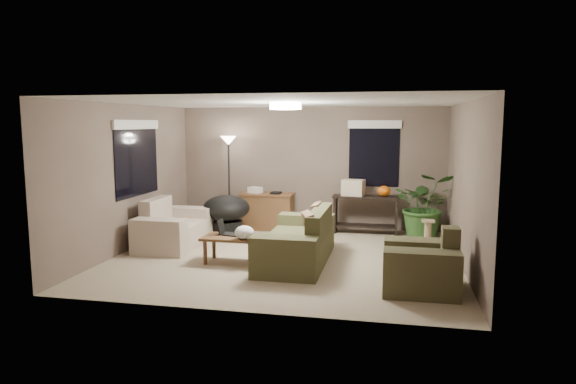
% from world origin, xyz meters
% --- Properties ---
extents(room_shell, '(5.50, 5.50, 5.50)m').
position_xyz_m(room_shell, '(0.00, 0.00, 1.25)').
color(room_shell, tan).
rests_on(room_shell, ground).
extents(main_sofa, '(0.95, 2.20, 0.85)m').
position_xyz_m(main_sofa, '(0.27, -0.23, 0.29)').
color(main_sofa, '#4C4C2D').
rests_on(main_sofa, ground).
extents(throw_pillows, '(0.37, 1.38, 0.47)m').
position_xyz_m(throw_pillows, '(0.52, -0.23, 0.65)').
color(throw_pillows, '#8C7251').
rests_on(throw_pillows, main_sofa).
extents(loveseat, '(0.90, 1.60, 0.85)m').
position_xyz_m(loveseat, '(-2.13, 0.36, 0.30)').
color(loveseat, beige).
rests_on(loveseat, ground).
extents(armchair, '(0.95, 1.00, 0.85)m').
position_xyz_m(armchair, '(2.09, -1.25, 0.30)').
color(armchair, '#454229').
rests_on(armchair, ground).
extents(coffee_table, '(1.00, 0.55, 0.42)m').
position_xyz_m(coffee_table, '(-0.71, -0.48, 0.36)').
color(coffee_table, brown).
rests_on(coffee_table, ground).
extents(laptop, '(0.38, 0.30, 0.24)m').
position_xyz_m(laptop, '(-0.88, -0.38, 0.48)').
color(laptop, black).
rests_on(laptop, coffee_table).
extents(plastic_bag, '(0.38, 0.37, 0.21)m').
position_xyz_m(plastic_bag, '(-0.51, -0.63, 0.52)').
color(plastic_bag, white).
rests_on(plastic_bag, coffee_table).
extents(desk, '(1.10, 0.50, 0.75)m').
position_xyz_m(desk, '(-0.83, 2.11, 0.38)').
color(desk, brown).
rests_on(desk, ground).
extents(desk_papers, '(0.71, 0.31, 0.12)m').
position_xyz_m(desk_papers, '(-0.99, 2.10, 0.80)').
color(desk_papers, silver).
rests_on(desk_papers, desk).
extents(console_table, '(1.30, 0.40, 0.75)m').
position_xyz_m(console_table, '(1.17, 2.13, 0.44)').
color(console_table, black).
rests_on(console_table, ground).
extents(pumpkin, '(0.32, 0.32, 0.21)m').
position_xyz_m(pumpkin, '(1.52, 2.13, 0.85)').
color(pumpkin, orange).
rests_on(pumpkin, console_table).
extents(cardboard_box, '(0.47, 0.38, 0.32)m').
position_xyz_m(cardboard_box, '(0.92, 2.13, 0.91)').
color(cardboard_box, beige).
rests_on(cardboard_box, console_table).
extents(papasan_chair, '(0.99, 0.99, 0.80)m').
position_xyz_m(papasan_chair, '(-1.45, 1.33, 0.47)').
color(papasan_chair, black).
rests_on(papasan_chair, ground).
extents(floor_lamp, '(0.32, 0.32, 1.91)m').
position_xyz_m(floor_lamp, '(-1.62, 2.05, 1.60)').
color(floor_lamp, black).
rests_on(floor_lamp, ground).
extents(ceiling_fixture, '(0.50, 0.50, 0.10)m').
position_xyz_m(ceiling_fixture, '(0.00, 0.00, 2.44)').
color(ceiling_fixture, white).
rests_on(ceiling_fixture, room_shell).
extents(houseplant, '(1.13, 1.26, 0.98)m').
position_xyz_m(houseplant, '(2.30, 1.92, 0.49)').
color(houseplant, '#2D5923').
rests_on(houseplant, ground).
extents(cat_scratching_post, '(0.32, 0.32, 0.50)m').
position_xyz_m(cat_scratching_post, '(2.31, 1.10, 0.21)').
color(cat_scratching_post, tan).
rests_on(cat_scratching_post, ground).
extents(window_left, '(0.05, 1.56, 1.33)m').
position_xyz_m(window_left, '(-2.73, 0.30, 1.78)').
color(window_left, black).
rests_on(window_left, room_shell).
extents(window_back, '(1.06, 0.05, 1.33)m').
position_xyz_m(window_back, '(1.30, 2.48, 1.79)').
color(window_back, black).
rests_on(window_back, room_shell).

